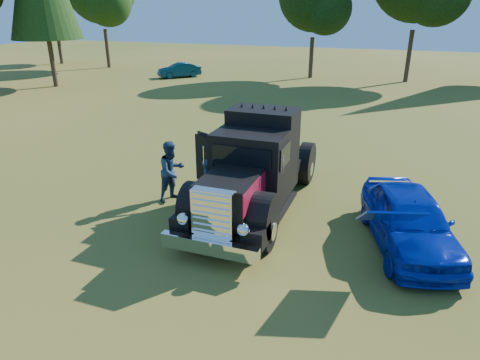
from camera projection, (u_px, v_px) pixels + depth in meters
name	position (u px, v px, depth m)	size (l,w,h in m)	color
ground	(233.00, 247.00, 11.23)	(120.00, 120.00, 0.00)	#3C5519
diamond_t_truck	(254.00, 172.00, 12.80)	(3.26, 7.16, 3.00)	black
hotrod_coupe	(409.00, 220.00, 11.02)	(3.02, 4.82, 1.89)	#083EB9
spectator_near	(208.00, 183.00, 13.29)	(0.56, 0.37, 1.55)	#21364E
spectator_far	(172.00, 171.00, 13.65)	(0.96, 0.75, 1.98)	#1F2349
distant_teal_car	(179.00, 70.00, 38.11)	(1.31, 3.76, 1.24)	#0B3E42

